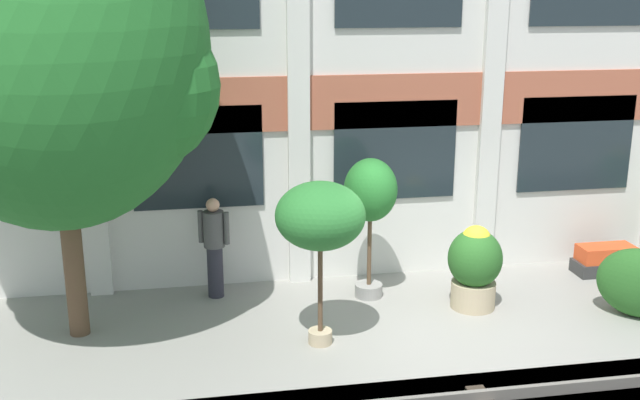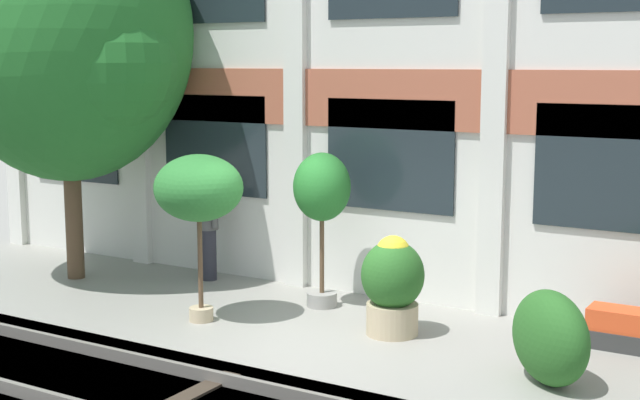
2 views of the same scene
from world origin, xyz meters
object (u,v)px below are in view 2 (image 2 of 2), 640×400
broadleaf_tree (66,40)px  resident_by_doorway (208,227)px  potted_plant_fluted_column (393,282)px  potted_plant_low_pan (199,190)px  potted_plant_square_trough (628,330)px  potted_plant_tall_urn (322,194)px  topiary_hedge (550,338)px

broadleaf_tree → resident_by_doorway: (2.05, 1.06, -3.11)m
broadleaf_tree → potted_plant_fluted_column: bearing=-1.0°
potted_plant_fluted_column → potted_plant_low_pan: 2.98m
potted_plant_square_trough → potted_plant_low_pan: bearing=-161.7°
potted_plant_low_pan → potted_plant_square_trough: size_ratio=2.17×
resident_by_doorway → potted_plant_low_pan: bearing=57.5°
broadleaf_tree → potted_plant_fluted_column: broadleaf_tree is taller
potted_plant_tall_urn → potted_plant_fluted_column: bearing=-25.0°
broadleaf_tree → potted_plant_square_trough: broadleaf_tree is taller
topiary_hedge → resident_by_doorway: bearing=163.3°
resident_by_doorway → broadleaf_tree: bearing=-40.4°
potted_plant_square_trough → resident_by_doorway: size_ratio=0.65×
potted_plant_low_pan → potted_plant_fluted_column: bearing=17.4°
potted_plant_square_trough → potted_plant_tall_urn: bearing=-176.3°
potted_plant_fluted_column → potted_plant_square_trough: size_ratio=1.24×
potted_plant_fluted_column → topiary_hedge: size_ratio=1.07×
potted_plant_tall_urn → potted_plant_square_trough: bearing=3.7°
potted_plant_low_pan → broadleaf_tree: bearing=164.9°
potted_plant_fluted_column → potted_plant_tall_urn: 1.97m
topiary_hedge → broadleaf_tree: bearing=174.1°
potted_plant_fluted_column → potted_plant_tall_urn: size_ratio=0.58×
potted_plant_fluted_column → potted_plant_square_trough: bearing=19.2°
potted_plant_low_pan → resident_by_doorway: potted_plant_low_pan is taller
broadleaf_tree → potted_plant_square_trough: (8.95, 0.89, -3.77)m
broadleaf_tree → potted_plant_fluted_column: 6.91m
resident_by_doorway → topiary_hedge: size_ratio=1.33×
potted_plant_fluted_column → topiary_hedge: 2.50m
potted_plant_fluted_column → topiary_hedge: potted_plant_fluted_column is taller
potted_plant_fluted_column → topiary_hedge: (2.38, -0.77, -0.18)m
potted_plant_square_trough → topiary_hedge: 1.86m
potted_plant_fluted_column → resident_by_doorway: resident_by_doorway is taller
potted_plant_fluted_column → resident_by_doorway: (-4.02, 1.16, 0.18)m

